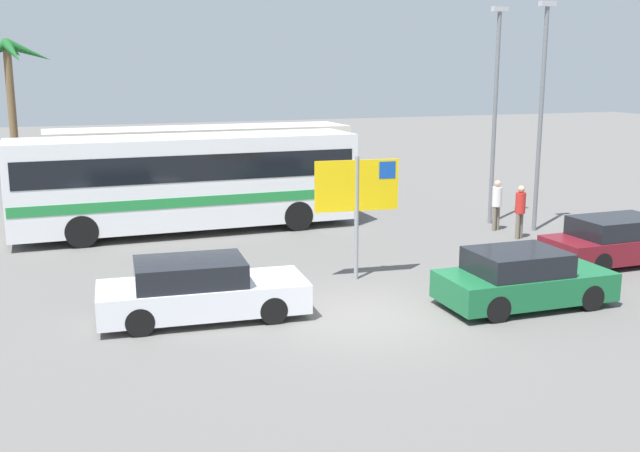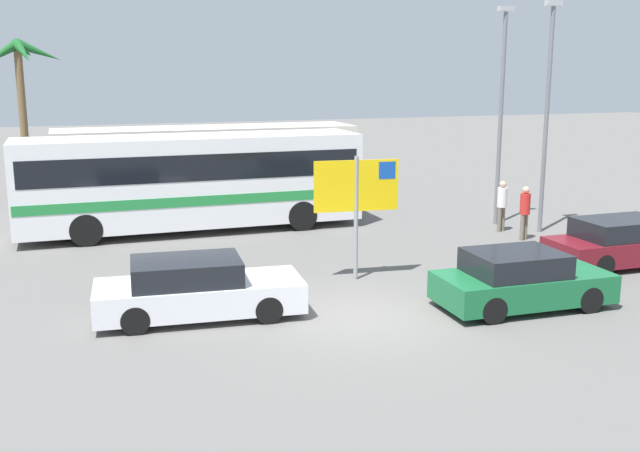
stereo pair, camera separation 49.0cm
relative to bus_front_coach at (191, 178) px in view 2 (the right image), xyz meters
The scene contains 12 objects.
ground 10.55m from the bus_front_coach, 79.05° to the right, with size 120.00×120.00×0.00m, color #605E5B.
bus_front_coach is the anchor object (origin of this frame).
bus_rear_coach 3.66m from the bus_front_coach, 70.95° to the left, with size 11.18×2.65×3.17m.
ferry_sign 7.91m from the bus_front_coach, 67.48° to the right, with size 2.20×0.28×3.20m.
car_maroon 13.55m from the bus_front_coach, 38.62° to the right, with size 4.57×1.72×1.32m.
car_white 9.12m from the bus_front_coach, 99.07° to the right, with size 4.61×2.11×1.32m.
car_green 12.13m from the bus_front_coach, 62.04° to the right, with size 3.97×1.86×1.32m.
pedestrian_near_sign 10.35m from the bus_front_coach, 19.96° to the right, with size 0.32×0.32×1.70m.
pedestrian_crossing_lot 10.86m from the bus_front_coach, 26.55° to the right, with size 0.32×0.32×1.72m.
lamp_post_left_side 11.83m from the bus_front_coach, 20.08° to the right, with size 0.56×0.20×7.42m.
lamp_post_right_side 10.70m from the bus_front_coach, 13.45° to the right, with size 0.56×0.20×7.35m.
palm_tree_seaside 11.05m from the bus_front_coach, 121.18° to the left, with size 3.29×3.44×6.52m.
Camera 2 is at (-5.94, -14.35, 5.38)m, focal length 41.86 mm.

